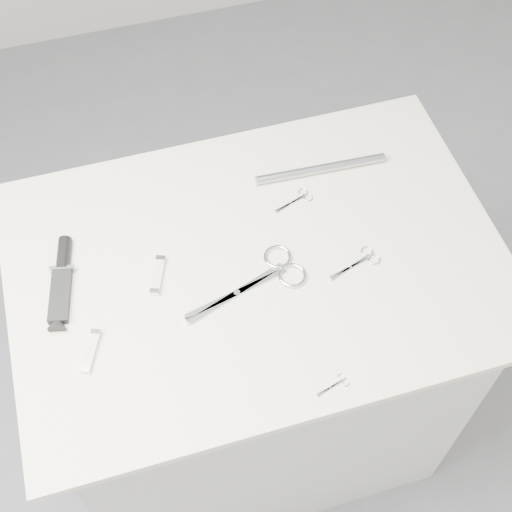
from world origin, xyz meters
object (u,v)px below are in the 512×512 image
object	(u,v)px
embroidery_scissors_b	(298,199)
pocket_knife_b	(158,275)
plinth	(257,361)
sheathed_knife	(62,277)
large_shears	(268,276)
embroidery_scissors_a	(362,261)
tiny_scissors	(336,384)
metal_rail	(321,169)
pocket_knife_a	(91,351)

from	to	relation	value
embroidery_scissors_b	pocket_knife_b	distance (m)	0.35
plinth	sheathed_knife	distance (m)	0.62
embroidery_scissors_b	pocket_knife_b	size ratio (longest dim) A/B	1.01
large_shears	embroidery_scissors_b	distance (m)	0.21
embroidery_scissors_a	embroidery_scissors_b	bearing A→B (deg)	94.60
plinth	sheathed_knife	size ratio (longest dim) A/B	4.58
tiny_scissors	sheathed_knife	distance (m)	0.58
plinth	large_shears	bearing A→B (deg)	-77.81
embroidery_scissors_b	metal_rail	size ratio (longest dim) A/B	0.31
embroidery_scissors_b	pocket_knife_b	world-z (taller)	pocket_knife_b
pocket_knife_b	metal_rail	size ratio (longest dim) A/B	0.30
large_shears	metal_rail	size ratio (longest dim) A/B	0.88
sheathed_knife	pocket_knife_a	size ratio (longest dim) A/B	2.27
embroidery_scissors_b	metal_rail	xyz separation A→B (m)	(0.07, 0.06, 0.01)
large_shears	embroidery_scissors_a	distance (m)	0.19
pocket_knife_b	plinth	bearing A→B (deg)	-74.06
large_shears	pocket_knife_a	xyz separation A→B (m)	(-0.36, -0.07, 0.00)
embroidery_scissors_a	sheathed_knife	world-z (taller)	sheathed_knife
plinth	embroidery_scissors_a	size ratio (longest dim) A/B	7.81
embroidery_scissors_a	tiny_scissors	distance (m)	0.28
embroidery_scissors_a	pocket_knife_a	xyz separation A→B (m)	(-0.56, -0.05, 0.00)
plinth	large_shears	world-z (taller)	large_shears
large_shears	embroidery_scissors_a	size ratio (longest dim) A/B	2.23
sheathed_knife	pocket_knife_b	bearing A→B (deg)	-92.89
plinth	metal_rail	xyz separation A→B (m)	(0.20, 0.19, 0.48)
plinth	large_shears	size ratio (longest dim) A/B	3.50
sheathed_knife	pocket_knife_b	xyz separation A→B (m)	(0.18, -0.05, -0.00)
embroidery_scissors_a	sheathed_knife	distance (m)	0.60
pocket_knife_a	embroidery_scissors_a	bearing A→B (deg)	-60.72
large_shears	embroidery_scissors_a	world-z (taller)	large_shears
plinth	tiny_scissors	xyz separation A→B (m)	(0.06, -0.30, 0.47)
tiny_scissors	pocket_knife_a	size ratio (longest dim) A/B	0.76
large_shears	pocket_knife_a	world-z (taller)	pocket_knife_a
tiny_scissors	sheathed_knife	size ratio (longest dim) A/B	0.34
large_shears	embroidery_scissors_b	bearing A→B (deg)	38.49
embroidery_scissors_b	plinth	bearing A→B (deg)	-154.41
sheathed_knife	metal_rail	bearing A→B (deg)	-66.34
large_shears	embroidery_scissors_b	world-z (taller)	large_shears
embroidery_scissors_a	embroidery_scissors_b	distance (m)	0.20
embroidery_scissors_a	tiny_scissors	xyz separation A→B (m)	(-0.14, -0.24, -0.00)
pocket_knife_b	large_shears	bearing A→B (deg)	-85.27
metal_rail	tiny_scissors	bearing A→B (deg)	-106.04
large_shears	tiny_scissors	bearing A→B (deg)	-95.14
embroidery_scissors_b	pocket_knife_a	xyz separation A→B (m)	(-0.48, -0.24, 0.00)
plinth	tiny_scissors	world-z (taller)	tiny_scissors
embroidery_scissors_a	embroidery_scissors_b	world-z (taller)	same
embroidery_scissors_b	tiny_scissors	bearing A→B (deg)	-117.76
metal_rail	pocket_knife_b	bearing A→B (deg)	-157.27
pocket_knife_a	metal_rail	xyz separation A→B (m)	(0.55, 0.30, 0.00)
metal_rail	plinth	bearing A→B (deg)	-137.11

